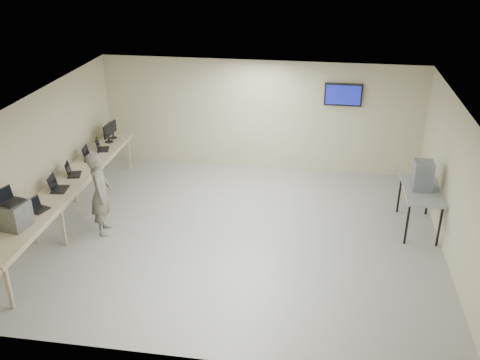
% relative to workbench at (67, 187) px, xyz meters
% --- Properties ---
extents(room, '(8.01, 7.01, 2.81)m').
position_rel_workbench_xyz_m(room, '(3.62, 0.06, 0.58)').
color(room, '#ACACAC').
rests_on(room, ground).
extents(workbench, '(0.76, 6.00, 0.90)m').
position_rel_workbench_xyz_m(workbench, '(0.00, 0.00, 0.00)').
color(workbench, '#C4B486').
rests_on(workbench, ground).
extents(equipment_box, '(0.47, 0.52, 0.48)m').
position_rel_workbench_xyz_m(equipment_box, '(-0.06, -1.80, 0.31)').
color(equipment_box, gray).
rests_on(equipment_box, workbench).
extents(laptop_on_box, '(0.38, 0.41, 0.28)m').
position_rel_workbench_xyz_m(laptop_on_box, '(-0.12, -1.80, 0.62)').
color(laptop_on_box, black).
rests_on(laptop_on_box, equipment_box).
extents(laptop_0, '(0.35, 0.38, 0.25)m').
position_rel_workbench_xyz_m(laptop_0, '(-0.01, -1.16, 0.14)').
color(laptop_0, black).
rests_on(laptop_0, workbench).
extents(laptop_1, '(0.37, 0.43, 0.31)m').
position_rel_workbench_xyz_m(laptop_1, '(-0.05, -0.30, 0.15)').
color(laptop_1, black).
rests_on(laptop_1, workbench).
extents(laptop_2, '(0.39, 0.42, 0.28)m').
position_rel_workbench_xyz_m(laptop_2, '(-0.07, 0.42, 0.15)').
color(laptop_2, black).
rests_on(laptop_2, workbench).
extents(laptop_3, '(0.36, 0.41, 0.30)m').
position_rel_workbench_xyz_m(laptop_3, '(-0.04, 1.30, 0.15)').
color(laptop_3, black).
rests_on(laptop_3, workbench).
extents(laptop_4, '(0.38, 0.41, 0.28)m').
position_rel_workbench_xyz_m(laptop_4, '(-0.02, 1.89, 0.15)').
color(laptop_4, black).
rests_on(laptop_4, workbench).
extents(monitor_near, '(0.21, 0.46, 0.46)m').
position_rel_workbench_xyz_m(monitor_near, '(-0.01, 2.39, 0.35)').
color(monitor_near, black).
rests_on(monitor_near, workbench).
extents(monitor_far, '(0.19, 0.42, 0.42)m').
position_rel_workbench_xyz_m(monitor_far, '(-0.01, 2.68, 0.33)').
color(monitor_far, black).
rests_on(monitor_far, workbench).
extents(soldier, '(0.58, 0.73, 1.75)m').
position_rel_workbench_xyz_m(soldier, '(0.85, -0.27, 0.05)').
color(soldier, slate).
rests_on(soldier, ground).
extents(side_table, '(0.71, 1.52, 0.91)m').
position_rel_workbench_xyz_m(side_table, '(7.19, 0.86, 0.01)').
color(side_table, gray).
rests_on(side_table, ground).
extents(storage_bins, '(0.37, 0.41, 0.59)m').
position_rel_workbench_xyz_m(storage_bins, '(7.17, 0.86, 0.38)').
color(storage_bins, gray).
rests_on(storage_bins, side_table).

